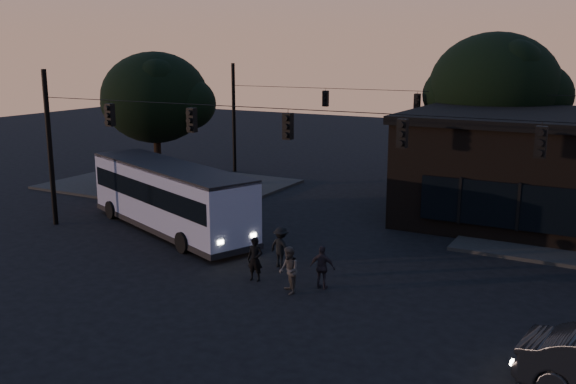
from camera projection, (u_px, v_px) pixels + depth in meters
The scene contains 12 objects.
ground at pixel (232, 299), 21.99m from camera, with size 120.00×120.00×0.00m, color black.
sidewalk_far_left at pixel (169, 184), 40.51m from camera, with size 14.00×10.00×0.15m, color black.
building at pixel (571, 170), 30.89m from camera, with size 15.40×10.41×5.40m.
tree_behind at pixel (494, 88), 37.64m from camera, with size 7.60×7.60×9.43m.
tree_left at pixel (155, 98), 38.47m from camera, with size 6.40×6.40×8.30m.
signal_rig_near at pixel (288, 155), 24.45m from camera, with size 26.24×0.30×7.50m.
signal_rig_far at pixel (416, 121), 38.22m from camera, with size 26.24×0.30×7.50m.
bus at pixel (169, 194), 29.97m from camera, with size 11.36×6.71×3.16m.
pedestrian_a at pixel (255, 259), 23.63m from camera, with size 0.60×0.39×1.64m, color black.
pedestrian_b at pixel (289, 270), 22.39m from camera, with size 0.82×0.64×1.68m, color #2F2C2A.
pedestrian_c at pixel (322, 267), 22.82m from camera, with size 0.93×0.39×1.59m, color black.
pedestrian_d at pixel (281, 247), 25.12m from camera, with size 1.05×0.61×1.63m, color black.
Camera 1 is at (11.58, -17.23, 8.36)m, focal length 40.00 mm.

